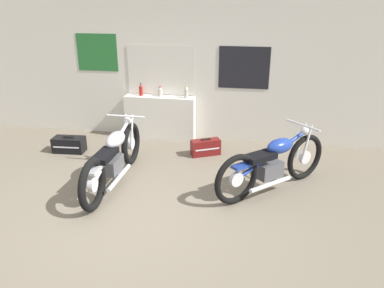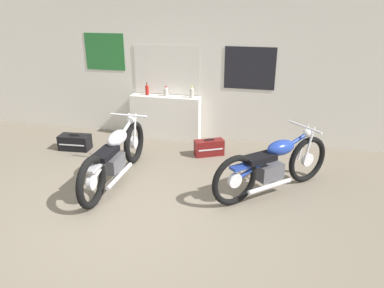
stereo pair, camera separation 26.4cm
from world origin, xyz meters
name	(u,v)px [view 2 (the right image)]	position (x,y,z in m)	size (l,w,h in m)	color
ground_plane	(129,214)	(0.00, 0.00, 0.00)	(24.00, 24.00, 0.00)	#706656
wall_back	(185,69)	(0.00, 3.12, 1.40)	(10.00, 0.07, 2.80)	silver
sill_counter	(166,117)	(-0.37, 2.94, 0.44)	(1.42, 0.28, 0.87)	silver
bottle_leftmost	(147,89)	(-0.75, 2.96, 0.98)	(0.07, 0.07, 0.25)	maroon
bottle_left_center	(166,92)	(-0.36, 2.96, 0.96)	(0.09, 0.09, 0.20)	#B7B2A8
bottle_center	(192,92)	(0.17, 2.94, 0.98)	(0.08, 0.08, 0.24)	#B7B2A8
motorcycle_silver	(115,156)	(-0.55, 0.86, 0.44)	(0.64, 2.27, 0.92)	black
motorcycle_blue	(274,165)	(1.83, 1.07, 0.44)	(1.60, 1.53, 0.94)	black
hard_case_black	(75,142)	(-1.87, 1.92, 0.14)	(0.59, 0.33, 0.31)	black
hard_case_darkred	(209,148)	(0.67, 2.22, 0.15)	(0.56, 0.42, 0.31)	maroon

